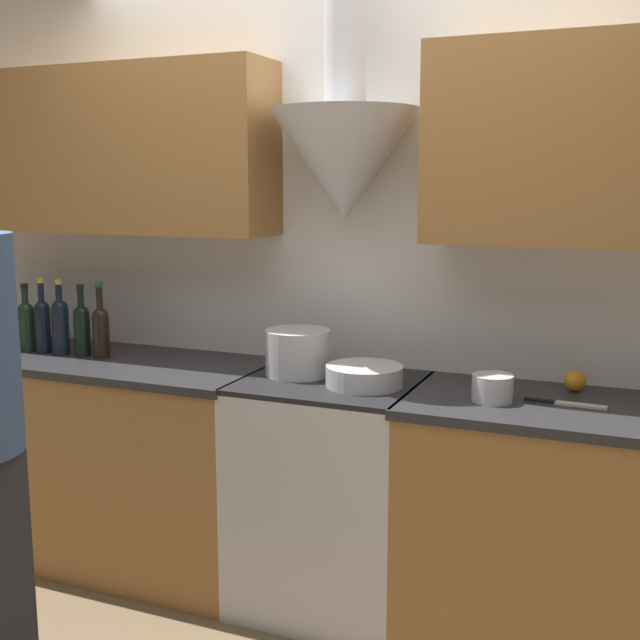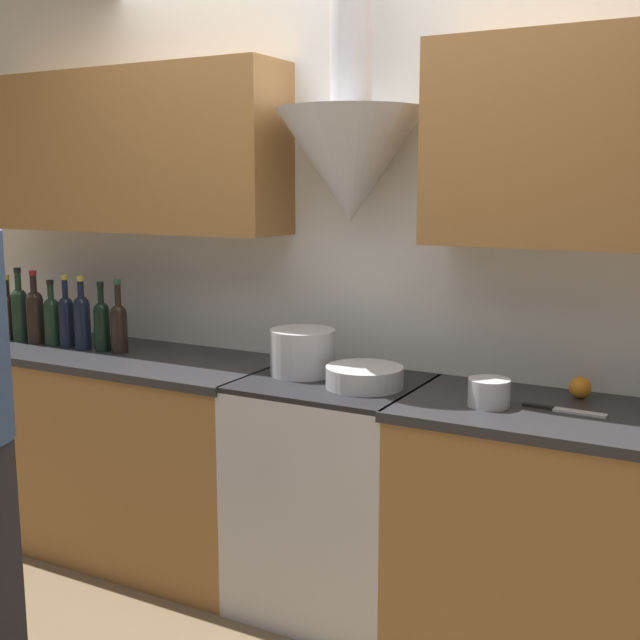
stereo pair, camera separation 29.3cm
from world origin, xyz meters
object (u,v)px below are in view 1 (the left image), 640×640
wine_bottle_7 (82,327)px  stove_range (330,493)px  wine_bottle_5 (43,323)px  orange_fruit (575,381)px  wine_bottle_4 (27,323)px  wine_bottle_3 (8,319)px  wine_bottle_6 (60,324)px  wine_bottle_8 (101,329)px  stock_pot (298,352)px  mixing_bowl (364,376)px  saucepan (492,388)px

wine_bottle_7 → stove_range: bearing=0.4°
wine_bottle_5 → orange_fruit: bearing=5.3°
wine_bottle_4 → wine_bottle_5: 0.09m
wine_bottle_3 → wine_bottle_6: 0.30m
wine_bottle_8 → wine_bottle_6: bearing=-174.4°
wine_bottle_8 → orange_fruit: 1.96m
wine_bottle_3 → stock_pot: 1.41m
wine_bottle_5 → orange_fruit: (2.25, 0.21, -0.09)m
stove_range → wine_bottle_3: size_ratio=2.67×
wine_bottle_8 → wine_bottle_4: bearing=-178.1°
stock_pot → mixing_bowl: (0.30, -0.07, -0.05)m
wine_bottle_5 → mixing_bowl: wine_bottle_5 is taller
stove_range → stock_pot: stock_pot is taller
stove_range → saucepan: size_ratio=6.45×
stove_range → orange_fruit: bearing=12.1°
wine_bottle_3 → wine_bottle_7: (0.40, 0.02, -0.01)m
wine_bottle_5 → wine_bottle_7: 0.21m
stove_range → mixing_bowl: size_ratio=3.19×
stove_range → wine_bottle_6: wine_bottle_6 is taller
wine_bottle_3 → wine_bottle_6: (0.30, 0.00, -0.00)m
wine_bottle_3 → orange_fruit: 2.46m
wine_bottle_3 → wine_bottle_5: size_ratio=1.03×
wine_bottle_3 → saucepan: size_ratio=2.42×
orange_fruit → wine_bottle_7: bearing=-174.5°
wine_bottle_5 → saucepan: 2.00m
stove_range → wine_bottle_3: (-1.56, -0.02, 0.60)m
mixing_bowl → wine_bottle_8: bearing=178.5°
stove_range → saucepan: bearing=-5.8°
wine_bottle_4 → mixing_bowl: 1.62m
wine_bottle_7 → wine_bottle_8: wine_bottle_8 is taller
stove_range → wine_bottle_5: size_ratio=2.75×
wine_bottle_7 → wine_bottle_8: 0.10m
wine_bottle_8 → stove_range: bearing=0.2°
stock_pot → saucepan: (0.78, -0.10, -0.04)m
wine_bottle_6 → wine_bottle_7: 0.11m
wine_bottle_3 → wine_bottle_8: 0.50m
wine_bottle_8 → stock_pot: bearing=2.4°
wine_bottle_4 → wine_bottle_7: wine_bottle_7 is taller
wine_bottle_8 → stock_pot: wine_bottle_8 is taller
wine_bottle_7 → orange_fruit: 2.06m
stove_range → saucepan: (0.63, -0.06, 0.50)m
stock_pot → mixing_bowl: 0.31m
wine_bottle_3 → mixing_bowl: bearing=-0.3°
wine_bottle_6 → wine_bottle_5: bearing=177.2°
wine_bottle_5 → stock_pot: 1.22m
stove_range → wine_bottle_6: bearing=-178.9°
wine_bottle_4 → wine_bottle_8: wine_bottle_8 is taller
orange_fruit → wine_bottle_4: bearing=-175.0°
wine_bottle_5 → wine_bottle_4: bearing=179.3°
wine_bottle_5 → mixing_bowl: 1.52m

